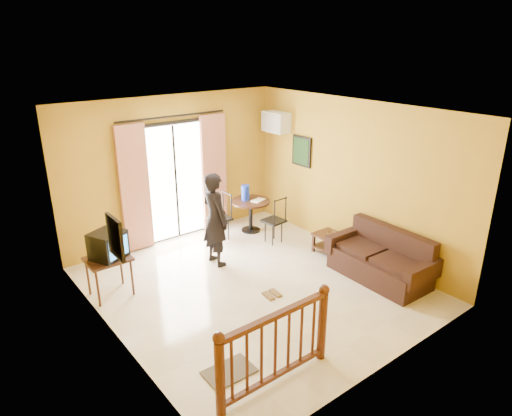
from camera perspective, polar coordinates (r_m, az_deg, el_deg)
ground at (r=7.48m, az=-0.35°, el=-9.71°), size 5.00×5.00×0.00m
room_shell at (r=6.78m, az=-0.38°, el=2.80°), size 5.00×5.00×5.00m
balcony_door at (r=8.90m, az=-9.99°, el=3.39°), size 2.25×0.14×2.46m
tv_table at (r=7.34m, az=-18.00°, el=-6.49°), size 0.64×0.53×0.64m
television at (r=7.22m, az=-18.00°, el=-4.40°), size 0.60×0.57×0.42m
picture_left at (r=5.66m, az=-17.16°, el=-3.53°), size 0.05×0.42×0.52m
dining_table at (r=9.29m, az=-0.68°, el=0.11°), size 0.79×0.79×0.66m
water_jug at (r=9.21m, az=-1.32°, el=1.92°), size 0.17×0.17×0.31m
serving_tray at (r=9.22m, az=0.25°, el=0.98°), size 0.32×0.24×0.02m
dining_chairs at (r=9.03m, az=-1.16°, el=-4.11°), size 1.17×1.16×0.95m
air_conditioner at (r=9.43m, az=2.50°, el=10.69°), size 0.31×0.60×0.40m
botanical_print at (r=9.14m, az=5.71°, el=7.08°), size 0.05×0.50×0.60m
coffee_table at (r=8.46m, az=9.89°, el=-4.37°), size 0.46×0.83×0.37m
bowl at (r=8.46m, az=9.43°, el=-3.20°), size 0.18×0.18×0.05m
sofa at (r=7.87m, az=15.43°, el=-6.34°), size 0.85×1.75×0.83m
standing_person at (r=7.88m, az=-5.15°, el=-1.42°), size 0.40×0.61×1.66m
stair_balustrade at (r=5.33m, az=2.45°, el=-16.49°), size 1.63×0.13×1.04m
doormat at (r=5.83m, az=-3.36°, el=-19.73°), size 0.61×0.41×0.02m
sandals at (r=7.23m, az=1.99°, el=-10.74°), size 0.26×0.26×0.03m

